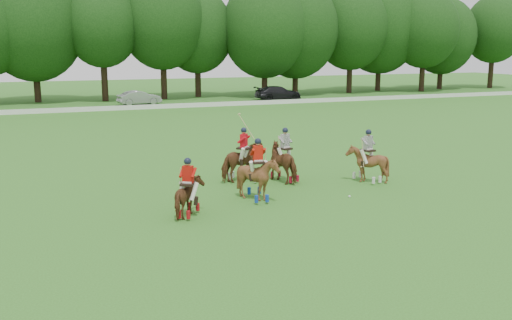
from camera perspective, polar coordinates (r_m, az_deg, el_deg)
name	(u,v)px	position (r m, az deg, el deg)	size (l,w,h in m)	color
ground	(288,224)	(19.47, 3.19, -6.40)	(180.00, 180.00, 0.00)	#30621C
tree_line	(104,25)	(65.41, -14.92, 12.92)	(117.98, 14.32, 14.75)	black
boundary_rail	(119,108)	(55.66, -13.50, 5.09)	(120.00, 0.10, 0.44)	white
car_mid	(139,98)	(60.47, -11.59, 6.12)	(1.54, 4.41, 1.45)	#9E9DA3
car_right	(278,93)	(65.07, 2.23, 6.73)	(2.17, 5.34, 1.55)	black
polo_red_a	(188,196)	(20.21, -6.78, -3.60)	(1.53, 1.76, 2.11)	#532C16
polo_red_b	(244,162)	(25.25, -1.22, -0.20)	(2.26, 2.26, 2.97)	#532C16
polo_red_c	(258,178)	(22.18, 0.19, -1.78)	(1.63, 1.78, 2.44)	#532C16
polo_stripe_a	(285,162)	(25.32, 2.90, -0.19)	(1.44, 2.21, 2.41)	#532C16
polo_stripe_b	(367,163)	(25.62, 11.07, -0.32)	(1.63, 1.75, 2.36)	#532C16
polo_ball	(349,196)	(23.04, 9.33, -3.62)	(0.09, 0.09, 0.09)	white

